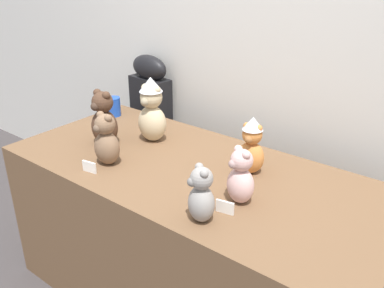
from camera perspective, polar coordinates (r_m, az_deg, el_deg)
wall_back at (r=2.22m, az=10.79°, el=15.49°), size 7.00×0.08×2.60m
display_table at (r=2.07m, az=-0.00°, el=-12.72°), size 1.76×0.80×0.76m
instrument_case at (r=2.77m, az=-5.43°, el=1.14°), size 0.29×0.15×1.07m
teddy_bear_mocha at (r=1.90m, az=-11.59°, el=0.47°), size 0.14×0.12×0.24m
teddy_bear_blush at (r=1.59m, az=6.64°, el=-4.52°), size 0.15×0.14×0.23m
teddy_bear_sand at (r=2.10m, az=-5.51°, el=4.59°), size 0.16×0.14×0.33m
teddy_bear_ginger at (r=1.80m, az=8.10°, el=-0.27°), size 0.13×0.11×0.26m
teddy_bear_cocoa at (r=2.10m, az=-11.91°, el=3.31°), size 0.14×0.13×0.28m
teddy_bear_ash at (r=1.47m, az=1.26°, el=-7.03°), size 0.14×0.14×0.22m
party_cup_blue at (r=2.50m, az=-10.63°, el=5.03°), size 0.08×0.08×0.11m
name_card_front_left at (r=1.88m, az=-13.79°, el=-3.05°), size 0.07×0.02×0.05m
name_card_front_middle at (r=1.55m, az=4.50°, el=-8.56°), size 0.07×0.02×0.05m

